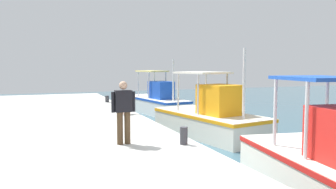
{
  "coord_description": "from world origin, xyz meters",
  "views": [
    {
      "loc": [
        7.85,
        -3.9,
        2.87
      ],
      "look_at": [
        -5.57,
        1.19,
        1.65
      ],
      "focal_mm": 35.29,
      "sensor_mm": 36.0,
      "label": 1
    }
  ],
  "objects_px": {
    "fishing_boat_second": "(210,118)",
    "fisherman_standing": "(123,109)",
    "mooring_bollard_second": "(115,102)",
    "pelican": "(125,105)",
    "mooring_bollard_third": "(184,136)",
    "fishing_boat_nearest": "(156,102)",
    "mooring_bollard_nearest": "(107,99)",
    "fishing_boat_third": "(330,166)"
  },
  "relations": [
    {
      "from": "mooring_bollard_third",
      "to": "mooring_bollard_second",
      "type": "bearing_deg",
      "value": 180.0
    },
    {
      "from": "fishing_boat_third",
      "to": "fisherman_standing",
      "type": "distance_m",
      "value": 5.1
    },
    {
      "from": "mooring_bollard_nearest",
      "to": "mooring_bollard_third",
      "type": "bearing_deg",
      "value": 0.0
    },
    {
      "from": "fishing_boat_second",
      "to": "pelican",
      "type": "height_order",
      "value": "fishing_boat_second"
    },
    {
      "from": "fishing_boat_nearest",
      "to": "fishing_boat_second",
      "type": "distance_m",
      "value": 7.02
    },
    {
      "from": "pelican",
      "to": "mooring_bollard_second",
      "type": "relative_size",
      "value": 2.28
    },
    {
      "from": "fishing_boat_nearest",
      "to": "fishing_boat_third",
      "type": "bearing_deg",
      "value": -2.73
    },
    {
      "from": "fishing_boat_second",
      "to": "fisherman_standing",
      "type": "xyz_separation_m",
      "value": [
        3.49,
        -4.47,
        1.01
      ]
    },
    {
      "from": "fisherman_standing",
      "to": "mooring_bollard_third",
      "type": "relative_size",
      "value": 3.56
    },
    {
      "from": "fishing_boat_nearest",
      "to": "pelican",
      "type": "relative_size",
      "value": 6.14
    },
    {
      "from": "fishing_boat_second",
      "to": "fisherman_standing",
      "type": "distance_m",
      "value": 5.76
    },
    {
      "from": "mooring_bollard_second",
      "to": "pelican",
      "type": "bearing_deg",
      "value": -3.4
    },
    {
      "from": "mooring_bollard_nearest",
      "to": "mooring_bollard_third",
      "type": "relative_size",
      "value": 0.8
    },
    {
      "from": "fisherman_standing",
      "to": "mooring_bollard_third",
      "type": "height_order",
      "value": "fisherman_standing"
    },
    {
      "from": "mooring_bollard_second",
      "to": "fisherman_standing",
      "type": "bearing_deg",
      "value": -10.08
    },
    {
      "from": "mooring_bollard_third",
      "to": "fishing_boat_nearest",
      "type": "bearing_deg",
      "value": 164.89
    },
    {
      "from": "fishing_boat_second",
      "to": "pelican",
      "type": "xyz_separation_m",
      "value": [
        -1.87,
        -3.17,
        0.47
      ]
    },
    {
      "from": "mooring_bollard_second",
      "to": "mooring_bollard_third",
      "type": "xyz_separation_m",
      "value": [
        8.92,
        0.0,
        0.02
      ]
    },
    {
      "from": "mooring_bollard_second",
      "to": "mooring_bollard_third",
      "type": "relative_size",
      "value": 0.9
    },
    {
      "from": "fisherman_standing",
      "to": "mooring_bollard_third",
      "type": "bearing_deg",
      "value": 67.68
    },
    {
      "from": "fishing_boat_nearest",
      "to": "mooring_bollard_third",
      "type": "relative_size",
      "value": 12.6
    },
    {
      "from": "fishing_boat_third",
      "to": "mooring_bollard_nearest",
      "type": "distance_m",
      "value": 13.93
    },
    {
      "from": "fishing_boat_nearest",
      "to": "mooring_bollard_second",
      "type": "xyz_separation_m",
      "value": [
        2.2,
        -3.0,
        0.31
      ]
    },
    {
      "from": "fishing_boat_third",
      "to": "fishing_boat_nearest",
      "type": "bearing_deg",
      "value": 177.27
    },
    {
      "from": "mooring_bollard_nearest",
      "to": "fishing_boat_nearest",
      "type": "bearing_deg",
      "value": 89.8
    },
    {
      "from": "fishing_boat_nearest",
      "to": "mooring_bollard_third",
      "type": "height_order",
      "value": "fishing_boat_nearest"
    },
    {
      "from": "fishing_boat_third",
      "to": "mooring_bollard_third",
      "type": "distance_m",
      "value": 3.52
    },
    {
      "from": "fishing_boat_second",
      "to": "mooring_bollard_third",
      "type": "xyz_separation_m",
      "value": [
        4.1,
        -2.99,
        0.31
      ]
    },
    {
      "from": "fishing_boat_nearest",
      "to": "fisherman_standing",
      "type": "height_order",
      "value": "fishing_boat_nearest"
    },
    {
      "from": "fisherman_standing",
      "to": "mooring_bollard_second",
      "type": "relative_size",
      "value": 3.95
    },
    {
      "from": "fishing_boat_second",
      "to": "mooring_bollard_second",
      "type": "relative_size",
      "value": 13.25
    },
    {
      "from": "fisherman_standing",
      "to": "mooring_bollard_second",
      "type": "bearing_deg",
      "value": 169.92
    },
    {
      "from": "pelican",
      "to": "mooring_bollard_second",
      "type": "distance_m",
      "value": 2.96
    },
    {
      "from": "fishing_boat_nearest",
      "to": "pelican",
      "type": "bearing_deg",
      "value": -31.7
    },
    {
      "from": "pelican",
      "to": "fisherman_standing",
      "type": "bearing_deg",
      "value": -13.65
    },
    {
      "from": "mooring_bollard_nearest",
      "to": "mooring_bollard_second",
      "type": "relative_size",
      "value": 0.89
    },
    {
      "from": "fishing_boat_second",
      "to": "fishing_boat_third",
      "type": "xyz_separation_m",
      "value": [
        6.7,
        -0.64,
        -0.02
      ]
    },
    {
      "from": "fishing_boat_nearest",
      "to": "pelican",
      "type": "distance_m",
      "value": 6.07
    },
    {
      "from": "fishing_boat_second",
      "to": "mooring_bollard_third",
      "type": "distance_m",
      "value": 5.08
    },
    {
      "from": "fishing_boat_nearest",
      "to": "fisherman_standing",
      "type": "xyz_separation_m",
      "value": [
        10.51,
        -4.48,
        1.04
      ]
    },
    {
      "from": "pelican",
      "to": "fishing_boat_nearest",
      "type": "bearing_deg",
      "value": 148.3
    },
    {
      "from": "mooring_bollard_third",
      "to": "mooring_bollard_nearest",
      "type": "bearing_deg",
      "value": 180.0
    }
  ]
}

